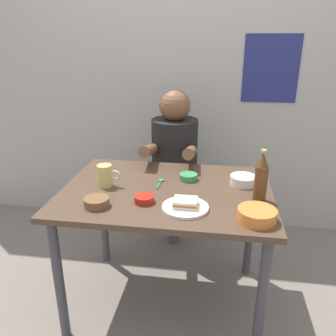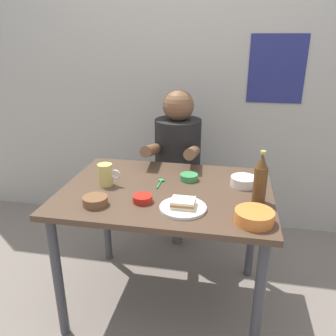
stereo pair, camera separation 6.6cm
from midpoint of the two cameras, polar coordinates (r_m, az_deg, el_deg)
ground_plane at (r=2.21m, az=0.65°, el=-21.25°), size 6.00×6.00×0.00m
wall_back at (r=2.68m, az=4.95°, el=16.94°), size 4.40×0.09×2.60m
dining_table at (r=1.84m, az=0.73°, el=-6.19°), size 1.10×0.80×0.74m
stool at (r=2.54m, az=2.30°, el=-5.69°), size 0.34×0.34×0.45m
person_seated at (r=2.37m, az=2.41°, el=3.23°), size 0.33×0.56×0.72m
plate_orange at (r=1.60m, az=3.71°, el=-6.67°), size 0.22×0.22×0.01m
sandwich at (r=1.59m, az=3.74°, el=-5.87°), size 0.11×0.09×0.04m
beer_mug at (r=1.85m, az=-9.41°, el=-1.13°), size 0.13×0.08×0.12m
beer_bottle at (r=1.68m, az=16.33°, el=-1.88°), size 0.06×0.06×0.26m
sambal_bowl_red at (r=1.66m, az=-3.16°, el=-5.12°), size 0.10×0.10×0.03m
soup_bowl_orange at (r=1.53m, az=15.48°, el=-7.79°), size 0.17×0.17×0.05m
dip_bowl_green at (r=1.91m, az=4.52°, el=-1.50°), size 0.10×0.10×0.03m
condiment_bowl_brown at (r=1.66m, az=-11.00°, el=-5.37°), size 0.12×0.12×0.04m
rice_bowl_white at (r=1.88m, az=13.56°, el=-2.12°), size 0.14×0.14×0.05m
spoon at (r=1.87m, az=-0.24°, el=-2.33°), size 0.04×0.12×0.01m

